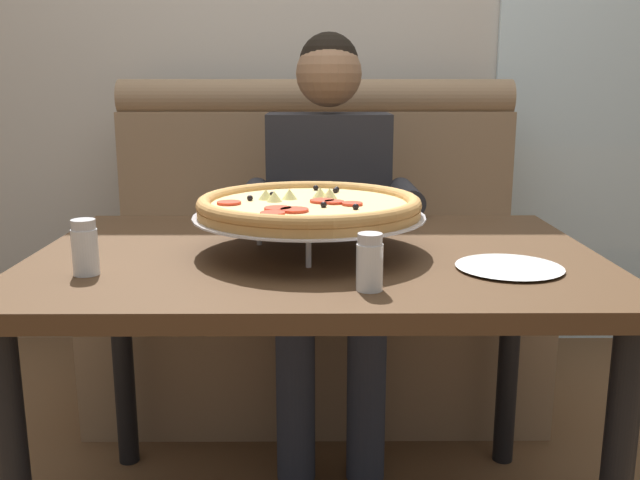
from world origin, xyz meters
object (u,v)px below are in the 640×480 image
pizza (310,207)px  shaker_parmesan (87,251)px  dining_table (317,288)px  booth_bench (317,283)px  plate_near_left (511,264)px  shaker_pepper_flakes (371,266)px  diner_main (330,213)px

pizza → shaker_parmesan: 0.49m
dining_table → pizza: (-0.02, -0.00, 0.19)m
booth_bench → plate_near_left: bearing=-69.5°
dining_table → plate_near_left: plate_near_left is taller
dining_table → shaker_pepper_flakes: shaker_pepper_flakes is taller
dining_table → plate_near_left: size_ratio=5.76×
diner_main → shaker_pepper_flakes: diner_main is taller
pizza → diner_main: bearing=84.9°
diner_main → plate_near_left: (0.36, -0.80, 0.04)m
plate_near_left → pizza: bearing=159.4°
pizza → shaker_pepper_flakes: size_ratio=4.87×
shaker_parmesan → shaker_pepper_flakes: (0.56, -0.11, -0.00)m
shaker_parmesan → booth_bench: bearing=67.3°
pizza → shaker_pepper_flakes: (0.11, -0.30, -0.06)m
dining_table → booth_bench: bearing=90.0°
booth_bench → shaker_parmesan: 1.26m
shaker_parmesan → shaker_pepper_flakes: size_ratio=1.05×
shaker_parmesan → shaker_pepper_flakes: 0.57m
booth_bench → plate_near_left: (0.40, -1.07, 0.35)m
booth_bench → pizza: (-0.02, -0.91, 0.45)m
shaker_parmesan → shaker_pepper_flakes: shaker_parmesan is taller
pizza → plate_near_left: pizza is taller
pizza → dining_table: bearing=8.9°
diner_main → pizza: 0.66m
booth_bench → shaker_pepper_flakes: size_ratio=13.92×
dining_table → shaker_pepper_flakes: 0.35m
pizza → shaker_pepper_flakes: 0.33m
shaker_parmesan → plate_near_left: 0.86m
booth_bench → shaker_parmesan: size_ratio=13.31×
dining_table → shaker_parmesan: (-0.46, -0.19, 0.14)m
shaker_parmesan → pizza: bearing=23.3°
shaker_pepper_flakes → pizza: bearing=110.8°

